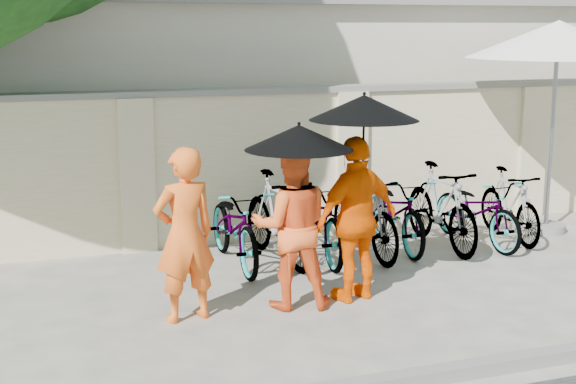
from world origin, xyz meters
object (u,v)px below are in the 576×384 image
object	(u,v)px
patio_umbrella	(558,42)
monk_left	(185,235)
monk_center	(292,226)
monk_right	(357,219)

from	to	relation	value
patio_umbrella	monk_left	bearing A→B (deg)	-162.75
monk_center	patio_umbrella	world-z (taller)	patio_umbrella
monk_center	monk_right	xyz separation A→B (m)	(0.73, -0.02, 0.02)
monk_left	patio_umbrella	distance (m)	6.14
monk_center	patio_umbrella	size ratio (longest dim) A/B	0.56
monk_right	monk_left	bearing A→B (deg)	-15.79
monk_left	monk_center	bearing A→B (deg)	169.37
monk_center	patio_umbrella	xyz separation A→B (m)	(4.48, 1.72, 1.82)
monk_left	patio_umbrella	size ratio (longest dim) A/B	0.57
monk_center	patio_umbrella	distance (m)	5.13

